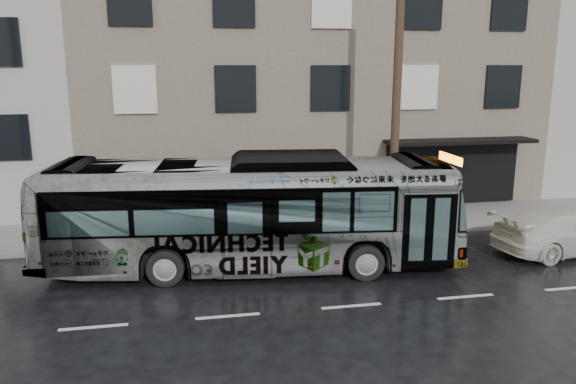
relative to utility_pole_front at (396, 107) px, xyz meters
name	(u,v)px	position (x,y,z in m)	size (l,w,h in m)	color
ground	(221,279)	(-6.50, -3.30, -4.65)	(120.00, 120.00, 0.00)	black
sidewalk	(211,230)	(-6.50, 1.60, -4.58)	(90.00, 3.60, 0.15)	gray
building_taupe	(299,77)	(-1.50, 9.40, 0.85)	(20.00, 12.00, 11.00)	gray
utility_pole_front	(396,107)	(0.00, 0.00, 0.00)	(0.30, 0.30, 9.00)	#483724
sign_post	(421,198)	(1.10, 0.00, -3.30)	(0.06, 0.06, 2.40)	slate
bus	(250,213)	(-5.50, -2.49, -2.91)	(2.93, 12.51, 3.49)	#B2B2B2
white_sedan	(566,231)	(4.97, -2.97, -3.91)	(2.07, 5.10, 1.48)	silver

